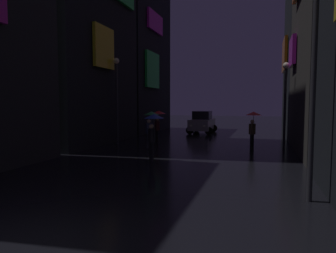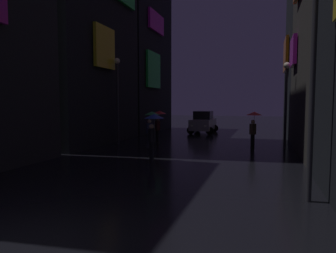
{
  "view_description": "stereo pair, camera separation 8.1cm",
  "coord_description": "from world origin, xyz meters",
  "px_view_note": "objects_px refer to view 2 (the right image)",
  "views": [
    {
      "loc": [
        3.76,
        -3.75,
        2.57
      ],
      "look_at": [
        0.0,
        8.22,
        1.61
      ],
      "focal_mm": 32.0,
      "sensor_mm": 36.0,
      "label": 1
    },
    {
      "loc": [
        3.84,
        -3.73,
        2.57
      ],
      "look_at": [
        0.0,
        8.22,
        1.61
      ],
      "focal_mm": 32.0,
      "sensor_mm": 36.0,
      "label": 2
    }
  ],
  "objects_px": {
    "streetlamp_right_far": "(286,94)",
    "pedestrian_far_right_red": "(254,120)",
    "streetlamp_right_near": "(313,59)",
    "pedestrian_midstreet_left_red": "(159,118)",
    "car_distant": "(203,122)",
    "pedestrian_midstreet_centre_blue": "(153,124)",
    "pedestrian_foreground_right_green": "(151,119)",
    "streetlamp_left_far": "(118,90)"
  },
  "relations": [
    {
      "from": "pedestrian_foreground_right_green",
      "to": "pedestrian_midstreet_centre_blue",
      "type": "xyz_separation_m",
      "value": [
        1.52,
        -3.68,
        0.0
      ]
    },
    {
      "from": "pedestrian_midstreet_centre_blue",
      "to": "pedestrian_far_right_red",
      "type": "bearing_deg",
      "value": 50.3
    },
    {
      "from": "pedestrian_foreground_right_green",
      "to": "car_distant",
      "type": "bearing_deg",
      "value": 83.25
    },
    {
      "from": "pedestrian_foreground_right_green",
      "to": "streetlamp_left_far",
      "type": "xyz_separation_m",
      "value": [
        -2.63,
        0.94,
        1.73
      ]
    },
    {
      "from": "streetlamp_left_far",
      "to": "streetlamp_right_near",
      "type": "relative_size",
      "value": 0.91
    },
    {
      "from": "pedestrian_foreground_right_green",
      "to": "pedestrian_midstreet_left_red",
      "type": "relative_size",
      "value": 1.0
    },
    {
      "from": "car_distant",
      "to": "streetlamp_left_far",
      "type": "bearing_deg",
      "value": -113.25
    },
    {
      "from": "pedestrian_midstreet_centre_blue",
      "to": "car_distant",
      "type": "relative_size",
      "value": 0.51
    },
    {
      "from": "car_distant",
      "to": "streetlamp_right_far",
      "type": "xyz_separation_m",
      "value": [
        6.22,
        -7.66,
        2.18
      ]
    },
    {
      "from": "pedestrian_midstreet_left_red",
      "to": "streetlamp_left_far",
      "type": "relative_size",
      "value": 0.39
    },
    {
      "from": "pedestrian_midstreet_left_red",
      "to": "car_distant",
      "type": "relative_size",
      "value": 0.51
    },
    {
      "from": "streetlamp_right_far",
      "to": "pedestrian_midstreet_left_red",
      "type": "bearing_deg",
      "value": -178.84
    },
    {
      "from": "streetlamp_right_far",
      "to": "streetlamp_right_near",
      "type": "height_order",
      "value": "streetlamp_right_near"
    },
    {
      "from": "streetlamp_right_near",
      "to": "pedestrian_midstreet_left_red",
      "type": "bearing_deg",
      "value": 128.27
    },
    {
      "from": "streetlamp_left_far",
      "to": "streetlamp_right_near",
      "type": "bearing_deg",
      "value": -40.81
    },
    {
      "from": "car_distant",
      "to": "pedestrian_midstreet_left_red",
      "type": "bearing_deg",
      "value": -99.9
    },
    {
      "from": "pedestrian_midstreet_left_red",
      "to": "streetlamp_left_far",
      "type": "distance_m",
      "value": 3.13
    },
    {
      "from": "pedestrian_far_right_red",
      "to": "streetlamp_left_far",
      "type": "distance_m",
      "value": 8.49
    },
    {
      "from": "pedestrian_foreground_right_green",
      "to": "streetlamp_left_far",
      "type": "height_order",
      "value": "streetlamp_left_far"
    },
    {
      "from": "car_distant",
      "to": "pedestrian_far_right_red",
      "type": "bearing_deg",
      "value": -61.74
    },
    {
      "from": "car_distant",
      "to": "streetlamp_right_near",
      "type": "distance_m",
      "value": 18.71
    },
    {
      "from": "pedestrian_foreground_right_green",
      "to": "streetlamp_left_far",
      "type": "distance_m",
      "value": 3.28
    },
    {
      "from": "pedestrian_far_right_red",
      "to": "streetlamp_right_near",
      "type": "distance_m",
      "value": 9.4
    },
    {
      "from": "pedestrian_foreground_right_green",
      "to": "car_distant",
      "type": "height_order",
      "value": "pedestrian_foreground_right_green"
    },
    {
      "from": "car_distant",
      "to": "streetlamp_right_near",
      "type": "bearing_deg",
      "value": -70.35
    },
    {
      "from": "streetlamp_left_far",
      "to": "car_distant",
      "type": "bearing_deg",
      "value": 66.75
    },
    {
      "from": "pedestrian_far_right_red",
      "to": "car_distant",
      "type": "xyz_separation_m",
      "value": [
        -4.52,
        8.41,
        -0.74
      ]
    },
    {
      "from": "pedestrian_midstreet_centre_blue",
      "to": "streetlamp_right_far",
      "type": "xyz_separation_m",
      "value": [
        5.86,
        5.76,
        1.44
      ]
    },
    {
      "from": "pedestrian_far_right_red",
      "to": "pedestrian_foreground_right_green",
      "type": "distance_m",
      "value": 5.83
    },
    {
      "from": "pedestrian_foreground_right_green",
      "to": "car_distant",
      "type": "relative_size",
      "value": 0.51
    },
    {
      "from": "pedestrian_far_right_red",
      "to": "car_distant",
      "type": "relative_size",
      "value": 0.51
    },
    {
      "from": "pedestrian_far_right_red",
      "to": "pedestrian_midstreet_centre_blue",
      "type": "distance_m",
      "value": 6.5
    },
    {
      "from": "pedestrian_midstreet_left_red",
      "to": "streetlamp_right_near",
      "type": "xyz_separation_m",
      "value": [
        7.59,
        -9.62,
        2.03
      ]
    },
    {
      "from": "pedestrian_midstreet_left_red",
      "to": "pedestrian_far_right_red",
      "type": "bearing_deg",
      "value": -5.82
    },
    {
      "from": "pedestrian_far_right_red",
      "to": "pedestrian_foreground_right_green",
      "type": "xyz_separation_m",
      "value": [
        -5.67,
        -1.32,
        0.0
      ]
    },
    {
      "from": "streetlamp_right_far",
      "to": "pedestrian_far_right_red",
      "type": "bearing_deg",
      "value": -156.13
    },
    {
      "from": "pedestrian_midstreet_left_red",
      "to": "streetlamp_left_far",
      "type": "bearing_deg",
      "value": -157.89
    },
    {
      "from": "streetlamp_left_far",
      "to": "streetlamp_right_near",
      "type": "xyz_separation_m",
      "value": [
        10.0,
        -8.64,
        0.3
      ]
    },
    {
      "from": "car_distant",
      "to": "pedestrian_foreground_right_green",
      "type": "bearing_deg",
      "value": -96.75
    },
    {
      "from": "pedestrian_midstreet_centre_blue",
      "to": "streetlamp_right_far",
      "type": "relative_size",
      "value": 0.43
    },
    {
      "from": "car_distant",
      "to": "streetlamp_right_far",
      "type": "bearing_deg",
      "value": -50.9
    },
    {
      "from": "streetlamp_right_far",
      "to": "pedestrian_midstreet_centre_blue",
      "type": "bearing_deg",
      "value": -135.49
    }
  ]
}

